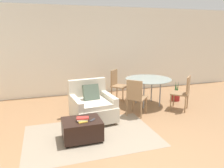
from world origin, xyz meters
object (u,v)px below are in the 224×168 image
(ottoman, at_px, (82,129))
(dining_chair_near_right, at_px, (184,91))
(dining_chair_far_left, at_px, (117,83))
(armchair, at_px, (92,106))
(potted_plant_small, at_px, (176,95))
(book_stack, at_px, (82,119))
(dining_table, at_px, (148,81))
(tv_remote_primary, at_px, (93,120))
(dining_chair_near_left, at_px, (136,95))

(ottoman, distance_m, dining_chair_near_right, 2.89)
(ottoman, distance_m, dining_chair_far_left, 2.57)
(armchair, height_order, ottoman, armchair)
(dining_chair_far_left, height_order, potted_plant_small, dining_chair_far_left)
(book_stack, distance_m, dining_chair_near_right, 2.88)
(ottoman, height_order, potted_plant_small, potted_plant_small)
(dining_table, distance_m, dining_chair_near_right, 0.95)
(potted_plant_small, bearing_deg, ottoman, -153.55)
(armchair, xyz_separation_m, tv_remote_primary, (-0.20, -0.92, 0.06))
(dining_table, xyz_separation_m, dining_chair_near_left, (-0.67, -0.67, -0.15))
(potted_plant_small, bearing_deg, armchair, -165.91)
(dining_table, relative_size, dining_chair_near_right, 1.38)
(dining_chair_near_right, bearing_deg, book_stack, -163.27)
(armchair, distance_m, dining_table, 1.83)
(book_stack, distance_m, dining_chair_far_left, 2.59)
(ottoman, height_order, tv_remote_primary, tv_remote_primary)
(dining_table, distance_m, dining_chair_far_left, 0.95)
(ottoman, bearing_deg, dining_chair_near_right, 15.78)
(ottoman, height_order, dining_table, dining_table)
(dining_chair_near_left, bearing_deg, dining_chair_near_right, 0.00)
(ottoman, relative_size, dining_table, 0.57)
(ottoman, xyz_separation_m, tv_remote_primary, (0.19, -0.07, 0.18))
(dining_chair_far_left, bearing_deg, ottoman, -124.15)
(ottoman, xyz_separation_m, dining_chair_far_left, (1.43, 2.11, 0.30))
(armchair, bearing_deg, dining_table, 19.22)
(dining_chair_far_left, bearing_deg, potted_plant_small, -20.01)
(book_stack, height_order, potted_plant_small, potted_plant_small)
(ottoman, bearing_deg, tv_remote_primary, -19.05)
(armchair, distance_m, potted_plant_small, 2.75)
(dining_chair_near_right, bearing_deg, armchair, 178.27)
(dining_chair_near_left, bearing_deg, potted_plant_small, 24.48)
(dining_chair_near_right, bearing_deg, tv_remote_primary, -161.78)
(book_stack, bearing_deg, potted_plant_small, 27.21)
(armchair, height_order, book_stack, armchair)
(armchair, relative_size, book_stack, 4.27)
(dining_chair_near_right, height_order, dining_chair_far_left, same)
(dining_chair_far_left, bearing_deg, dining_chair_near_left, -90.00)
(tv_remote_primary, bearing_deg, ottoman, 160.95)
(ottoman, relative_size, dining_chair_far_left, 0.79)
(armchair, bearing_deg, ottoman, -114.84)
(dining_table, bearing_deg, book_stack, -144.46)
(book_stack, distance_m, dining_chair_near_left, 1.65)
(dining_chair_near_left, xyz_separation_m, dining_chair_far_left, (0.00, 1.33, 0.00))
(tv_remote_primary, height_order, potted_plant_small, potted_plant_small)
(ottoman, distance_m, dining_table, 2.59)
(tv_remote_primary, height_order, dining_chair_far_left, dining_chair_far_left)
(armchair, distance_m, book_stack, 0.99)
(ottoman, relative_size, tv_remote_primary, 5.56)
(tv_remote_primary, distance_m, dining_chair_far_left, 2.51)
(tv_remote_primary, bearing_deg, book_stack, 174.60)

